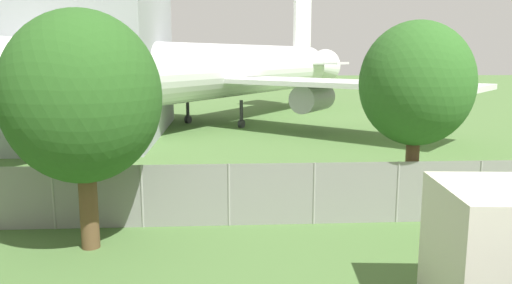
% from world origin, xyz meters
% --- Properties ---
extents(perimeter_fence, '(56.07, 0.07, 1.88)m').
position_xyz_m(perimeter_fence, '(0.00, 10.71, 0.94)').
color(perimeter_fence, gray).
rests_on(perimeter_fence, ground).
extents(airplane, '(32.59, 39.09, 11.68)m').
position_xyz_m(airplane, '(-1.69, 31.17, 3.83)').
color(airplane, white).
rests_on(airplane, ground).
extents(tree_near_hangar, '(3.45, 3.45, 6.07)m').
position_xyz_m(tree_near_hangar, '(5.74, 11.35, 4.14)').
color(tree_near_hangar, brown).
rests_on(tree_near_hangar, ground).
extents(tree_behind_benches, '(3.97, 3.97, 6.17)m').
position_xyz_m(tree_behind_benches, '(-3.67, 9.19, 3.97)').
color(tree_behind_benches, brown).
rests_on(tree_behind_benches, ground).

